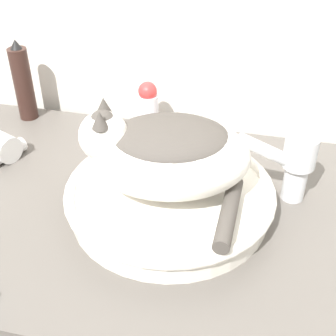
# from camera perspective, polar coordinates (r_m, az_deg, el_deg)

# --- Properties ---
(sink_basin) EXTENTS (0.39, 0.39, 0.06)m
(sink_basin) POSITION_cam_1_polar(r_m,az_deg,el_deg) (0.87, 0.24, -3.45)
(sink_basin) COLOR white
(sink_basin) RESTS_ON vanity_counter
(cat) EXTENTS (0.32, 0.28, 0.16)m
(cat) POSITION_cam_1_polar(r_m,az_deg,el_deg) (0.81, -0.30, 1.98)
(cat) COLOR silver
(cat) RESTS_ON sink_basin
(faucet) EXTENTS (0.15, 0.09, 0.16)m
(faucet) POSITION_cam_1_polar(r_m,az_deg,el_deg) (0.89, 15.06, 0.80)
(faucet) COLOR silver
(faucet) RESTS_ON vanity_counter
(hairspray_can_black) EXTENTS (0.05, 0.05, 0.20)m
(hairspray_can_black) POSITION_cam_1_polar(r_m,az_deg,el_deg) (1.19, -17.26, 9.90)
(hairspray_can_black) COLOR #331E19
(hairspray_can_black) RESTS_ON vanity_counter
(deodorant_stick) EXTENTS (0.05, 0.05, 0.13)m
(deodorant_stick) POSITION_cam_1_polar(r_m,az_deg,el_deg) (1.09, -2.45, 7.33)
(deodorant_stick) COLOR silver
(deodorant_stick) RESTS_ON vanity_counter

